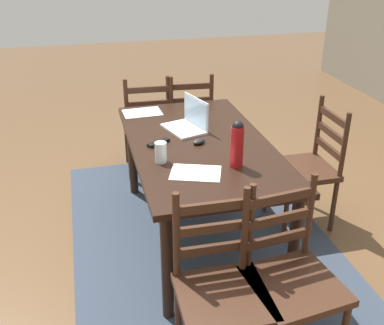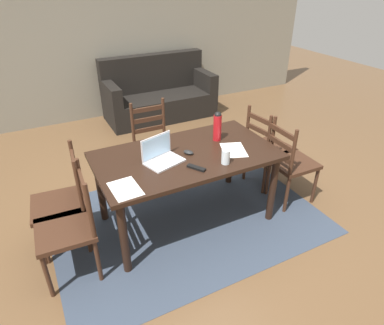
{
  "view_description": "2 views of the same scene",
  "coord_description": "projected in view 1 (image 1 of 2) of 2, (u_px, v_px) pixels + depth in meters",
  "views": [
    {
      "loc": [
        2.79,
        -0.75,
        2.04
      ],
      "look_at": [
        -0.09,
        -0.03,
        0.56
      ],
      "focal_mm": 43.44,
      "sensor_mm": 36.0,
      "label": 1
    },
    {
      "loc": [
        -1.19,
        -2.44,
        2.24
      ],
      "look_at": [
        0.06,
        0.01,
        0.64
      ],
      "focal_mm": 31.43,
      "sensor_mm": 36.0,
      "label": 2
    }
  ],
  "objects": [
    {
      "name": "chair_far_head",
      "position": [
        307.0,
        167.0,
        3.47
      ],
      "size": [
        0.44,
        0.44,
        0.95
      ],
      "color": "#3D2316",
      "rests_on": "ground"
    },
    {
      "name": "chair_left_near",
      "position": [
        148.0,
        125.0,
        4.22
      ],
      "size": [
        0.46,
        0.46,
        0.95
      ],
      "color": "#3D2316",
      "rests_on": "ground"
    },
    {
      "name": "chair_left_far",
      "position": [
        187.0,
        122.0,
        4.3
      ],
      "size": [
        0.48,
        0.48,
        0.95
      ],
      "color": "#3D2316",
      "rests_on": "ground"
    },
    {
      "name": "area_rug",
      "position": [
        199.0,
        234.0,
        3.49
      ],
      "size": [
        2.62,
        1.85,
        0.01
      ],
      "primitive_type": "cube",
      "color": "#333D4C",
      "rests_on": "ground"
    },
    {
      "name": "tv_remote",
      "position": [
        159.0,
        143.0,
        3.13
      ],
      "size": [
        0.13,
        0.17,
        0.02
      ],
      "primitive_type": "cube",
      "rotation": [
        0.0,
        0.0,
        0.54
      ],
      "color": "black",
      "rests_on": "dining_table"
    },
    {
      "name": "chair_right_near",
      "position": [
        221.0,
        291.0,
        2.27
      ],
      "size": [
        0.45,
        0.45,
        0.95
      ],
      "color": "#3D2316",
      "rests_on": "ground"
    },
    {
      "name": "ground_plane",
      "position": [
        199.0,
        234.0,
        3.49
      ],
      "size": [
        14.0,
        14.0,
        0.0
      ],
      "primitive_type": "plane",
      "color": "brown"
    },
    {
      "name": "water_bottle",
      "position": [
        237.0,
        143.0,
        2.77
      ],
      "size": [
        0.08,
        0.08,
        0.3
      ],
      "color": "#A81419",
      "rests_on": "dining_table"
    },
    {
      "name": "chair_right_far",
      "position": [
        290.0,
        279.0,
        2.35
      ],
      "size": [
        0.49,
        0.49,
        0.95
      ],
      "color": "#3D2316",
      "rests_on": "ground"
    },
    {
      "name": "paper_stack_left",
      "position": [
        196.0,
        173.0,
        2.75
      ],
      "size": [
        0.3,
        0.35,
        0.0
      ],
      "primitive_type": "cube",
      "rotation": [
        0.0,
        0.0,
        -0.35
      ],
      "color": "white",
      "rests_on": "dining_table"
    },
    {
      "name": "paper_stack_right",
      "position": [
        142.0,
        112.0,
        3.68
      ],
      "size": [
        0.22,
        0.31,
        0.0
      ],
      "primitive_type": "cube",
      "rotation": [
        0.0,
        0.0,
        0.05
      ],
      "color": "white",
      "rests_on": "dining_table"
    },
    {
      "name": "dining_table",
      "position": [
        200.0,
        154.0,
        3.2
      ],
      "size": [
        1.66,
        0.93,
        0.76
      ],
      "color": "black",
      "rests_on": "ground"
    },
    {
      "name": "computer_mouse",
      "position": [
        199.0,
        141.0,
        3.13
      ],
      "size": [
        0.1,
        0.12,
        0.03
      ],
      "primitive_type": "ellipsoid",
      "rotation": [
        0.0,
        0.0,
        0.55
      ],
      "color": "black",
      "rests_on": "dining_table"
    },
    {
      "name": "drinking_glass",
      "position": [
        161.0,
        152.0,
        2.86
      ],
      "size": [
        0.07,
        0.07,
        0.13
      ],
      "primitive_type": "cylinder",
      "color": "silver",
      "rests_on": "dining_table"
    },
    {
      "name": "laptop",
      "position": [
        189.0,
        121.0,
        3.35
      ],
      "size": [
        0.37,
        0.31,
        0.23
      ],
      "color": "silver",
      "rests_on": "dining_table"
    }
  ]
}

